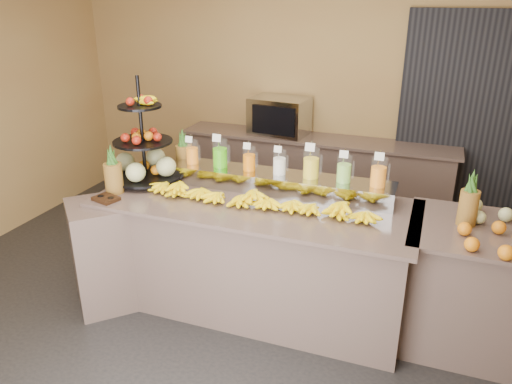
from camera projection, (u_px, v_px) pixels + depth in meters
The scene contains 20 objects.
ground at pixel (241, 323), 3.96m from camera, with size 6.00×6.00×0.00m, color black.
room_envelope at pixel (299, 70), 3.88m from camera, with size 6.04×5.02×2.82m.
buffet_counter at pixel (239, 254), 4.05m from camera, with size 2.75×1.25×0.93m.
right_counter at pixel (480, 288), 3.58m from camera, with size 1.08×0.88×0.93m.
back_ledge at pixel (314, 176), 5.74m from camera, with size 3.10×0.55×0.93m.
pitcher_tray at pixel (279, 182), 4.05m from camera, with size 1.85×0.30×0.15m, color gray.
juice_pitcher_orange_a at pixel (192, 153), 4.24m from camera, with size 0.11×0.11×0.26m.
juice_pitcher_green at pixel (220, 155), 4.15m from camera, with size 0.13×0.13×0.31m.
juice_pitcher_orange_b at pixel (249, 160), 4.07m from camera, with size 0.11×0.11×0.26m.
juice_pitcher_milk at pixel (279, 164), 3.99m from camera, with size 0.11×0.11×0.26m.
juice_pitcher_lemon at pixel (311, 165), 3.90m from camera, with size 0.13×0.13×0.31m.
juice_pitcher_lime at pixel (344, 170), 3.82m from camera, with size 0.11×0.12×0.28m.
juice_pitcher_orange_c at pixel (379, 174), 3.73m from camera, with size 0.12×0.13×0.29m.
banana_heap at pixel (256, 197), 3.81m from camera, with size 1.87×0.17×0.16m.
fruit_stand at pixel (148, 156), 4.21m from camera, with size 0.75×0.75×0.90m.
condiment_caddy at pixel (106, 199), 3.89m from camera, with size 0.19×0.14×0.03m, color black.
pineapple_left_a at pixel (113, 175), 3.99m from camera, with size 0.15×0.15×0.41m.
pineapple_left_b at pixel (184, 156), 4.44m from camera, with size 0.14×0.14×0.41m.
right_fruit_pile at pixel (492, 227), 3.28m from camera, with size 0.48×0.46×0.25m.
oven_warmer at pixel (280, 116), 5.63m from camera, with size 0.63×0.44×0.42m, color gray.
Camera 1 is at (1.25, -3.03, 2.45)m, focal length 35.00 mm.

